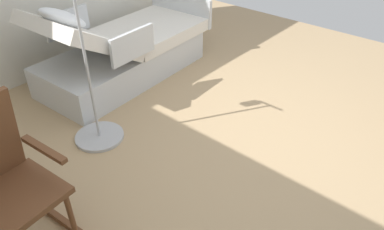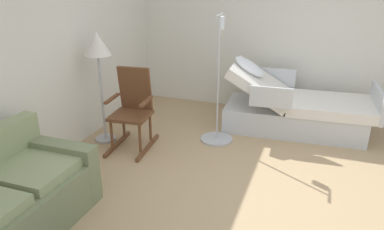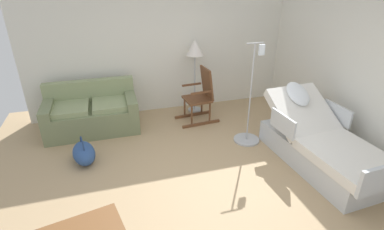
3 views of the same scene
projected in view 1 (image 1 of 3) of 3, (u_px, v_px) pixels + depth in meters
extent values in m
plane|color=tan|center=(244.00, 145.00, 3.24)|extent=(6.33, 6.33, 0.00)
cube|color=silver|center=(124.00, 62.00, 4.20)|extent=(0.99, 1.98, 0.35)
cube|color=white|center=(150.00, 30.00, 4.37)|extent=(0.98, 1.21, 0.14)
cube|color=white|center=(81.00, 37.00, 3.59)|extent=(0.96, 0.94, 0.60)
ellipsoid|color=white|center=(63.00, 18.00, 3.35)|extent=(0.37, 0.50, 0.36)
cube|color=silver|center=(133.00, 45.00, 3.50)|extent=(0.07, 0.56, 0.28)
cube|color=silver|center=(67.00, 23.00, 4.00)|extent=(0.07, 0.56, 0.28)
cube|color=silver|center=(181.00, 8.00, 4.70)|extent=(0.95, 0.11, 0.36)
cylinder|color=black|center=(92.00, 113.00, 3.57)|extent=(0.10, 0.10, 0.10)
cylinder|color=black|center=(48.00, 90.00, 3.93)|extent=(0.10, 0.10, 0.10)
cylinder|color=black|center=(190.00, 56.00, 4.62)|extent=(0.10, 0.10, 0.10)
cylinder|color=black|center=(148.00, 43.00, 4.98)|extent=(0.10, 0.10, 0.10)
cube|color=brown|center=(62.00, 220.00, 2.53)|extent=(0.76, 0.11, 0.05)
cylinder|color=brown|center=(70.00, 213.00, 2.29)|extent=(0.04, 0.04, 0.40)
cylinder|color=brown|center=(35.00, 188.00, 2.47)|extent=(0.04, 0.04, 0.40)
cube|color=brown|center=(17.00, 197.00, 2.14)|extent=(0.50, 0.52, 0.04)
cube|color=brown|center=(44.00, 149.00, 2.16)|extent=(0.39, 0.08, 0.03)
cylinder|color=#B2B5BA|center=(100.00, 136.00, 3.32)|extent=(0.44, 0.44, 0.03)
cylinder|color=#B2B5BA|center=(84.00, 52.00, 2.84)|extent=(0.02, 0.02, 1.65)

